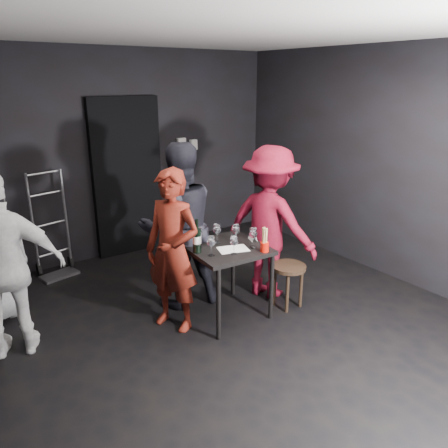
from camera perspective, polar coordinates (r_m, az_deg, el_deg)
floor at (r=4.41m, az=1.61°, el=-13.21°), size 4.50×5.00×0.02m
ceiling at (r=3.77m, az=2.02°, el=24.34°), size 4.50×5.00×0.02m
wall_back at (r=6.01m, az=-12.91°, el=8.82°), size 4.50×0.04×2.70m
wall_right at (r=5.50m, az=20.99°, el=7.19°), size 0.04×5.00×2.70m
doorway at (r=6.01m, az=-12.48°, el=5.94°), size 0.95×0.10×2.10m
wallbox_upper at (r=6.32m, az=-5.59°, el=10.58°), size 0.12×0.06×0.12m
wallbox_lower at (r=6.43m, az=-4.01°, el=10.31°), size 0.10×0.06×0.14m
hand_truck at (r=5.77m, az=-21.16°, el=-4.00°), size 0.43×0.36×1.29m
tasting_table at (r=4.32m, az=0.34°, el=-4.19°), size 0.72×0.72×0.75m
stool at (r=4.64m, az=8.41°, el=-6.39°), size 0.36×0.36×0.47m
server_red at (r=4.10m, az=-6.75°, el=-3.10°), size 0.61×0.71×1.63m
woman_black at (r=4.48m, az=-5.96°, el=1.31°), size 1.05×0.69×2.00m
man_maroon at (r=4.69m, az=6.07°, el=1.15°), size 0.91×1.31×1.85m
bystander_cream at (r=4.07m, az=-26.84°, el=-4.23°), size 1.14×0.81×1.77m
tasting_mat at (r=4.21m, az=1.19°, el=-3.30°), size 0.33×0.27×0.00m
wine_glass_a at (r=4.03m, az=-1.68°, el=-2.77°), size 0.10×0.10×0.21m
wine_glass_b at (r=4.22m, az=-3.31°, el=-1.70°), size 0.10×0.10×0.22m
wine_glass_c at (r=4.33m, az=-0.92°, el=-1.16°), size 0.10×0.10×0.22m
wine_glass_d at (r=4.07m, az=1.31°, el=-2.66°), size 0.09×0.09×0.20m
wine_glass_e at (r=4.23m, az=3.81°, el=-1.69°), size 0.11×0.11×0.22m
wine_glass_f at (r=4.34m, az=1.57°, el=-1.17°), size 0.09×0.09×0.21m
wine_bottle at (r=4.11m, az=-3.55°, el=-2.06°), size 0.08×0.08×0.33m
breadstick_cup at (r=4.14m, az=5.34°, el=-2.09°), size 0.08×0.08×0.26m
reserved_card at (r=4.43m, az=3.64°, el=-1.57°), size 0.11×0.14×0.09m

